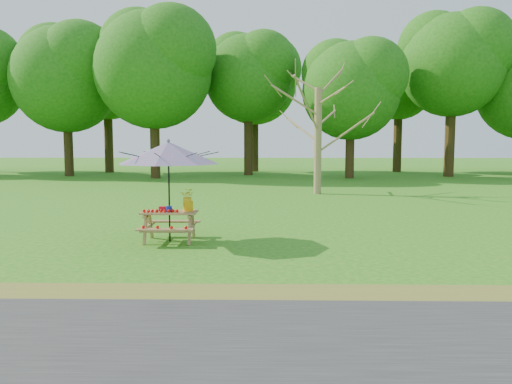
{
  "coord_description": "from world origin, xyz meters",
  "views": [
    {
      "loc": [
        0.79,
        -9.7,
        2.18
      ],
      "look_at": [
        0.59,
        1.1,
        1.1
      ],
      "focal_mm": 35.0,
      "sensor_mm": 36.0,
      "label": 1
    }
  ],
  "objects_px": {
    "flower_bucket": "(188,199)",
    "picnic_table": "(170,227)",
    "patio_umbrella": "(168,153)",
    "bare_tree": "(319,43)"
  },
  "relations": [
    {
      "from": "patio_umbrella",
      "to": "picnic_table",
      "type": "bearing_deg",
      "value": -95.19
    },
    {
      "from": "flower_bucket",
      "to": "bare_tree",
      "type": "bearing_deg",
      "value": 69.02
    },
    {
      "from": "bare_tree",
      "to": "flower_bucket",
      "type": "relative_size",
      "value": 20.7
    },
    {
      "from": "flower_bucket",
      "to": "picnic_table",
      "type": "bearing_deg",
      "value": -170.77
    },
    {
      "from": "picnic_table",
      "to": "patio_umbrella",
      "type": "relative_size",
      "value": 0.56
    },
    {
      "from": "picnic_table",
      "to": "patio_umbrella",
      "type": "height_order",
      "value": "patio_umbrella"
    },
    {
      "from": "patio_umbrella",
      "to": "flower_bucket",
      "type": "distance_m",
      "value": 1.09
    },
    {
      "from": "picnic_table",
      "to": "flower_bucket",
      "type": "distance_m",
      "value": 0.73
    },
    {
      "from": "picnic_table",
      "to": "flower_bucket",
      "type": "height_order",
      "value": "flower_bucket"
    },
    {
      "from": "picnic_table",
      "to": "bare_tree",
      "type": "bearing_deg",
      "value": 67.21
    }
  ]
}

